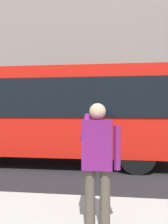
{
  "coord_description": "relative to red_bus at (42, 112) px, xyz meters",
  "views": [
    {
      "loc": [
        -0.69,
        8.11,
        1.77
      ],
      "look_at": [
        0.35,
        0.37,
        1.68
      ],
      "focal_mm": 39.88,
      "sensor_mm": 36.0,
      "label": 1
    }
  ],
  "objects": [
    {
      "name": "building_facade_far",
      "position": [
        -1.81,
        -6.92,
        4.3
      ],
      "size": [
        28.0,
        1.55,
        12.0
      ],
      "color": "gray",
      "rests_on": "ground_plane"
    },
    {
      "name": "ground_plane",
      "position": [
        -1.79,
        -0.12,
        -1.68
      ],
      "size": [
        60.0,
        60.0,
        0.0
      ],
      "primitive_type": "plane",
      "color": "#232326"
    },
    {
      "name": "red_bus",
      "position": [
        0.0,
        0.0,
        0.0
      ],
      "size": [
        9.05,
        2.54,
        3.08
      ],
      "color": "red",
      "rests_on": "ground_plane"
    },
    {
      "name": "pedestrian_photographer",
      "position": [
        -2.23,
        4.67,
        -0.54
      ],
      "size": [
        0.53,
        0.52,
        1.7
      ],
      "color": "#4C4238",
      "rests_on": "sidewalk_curb"
    }
  ]
}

